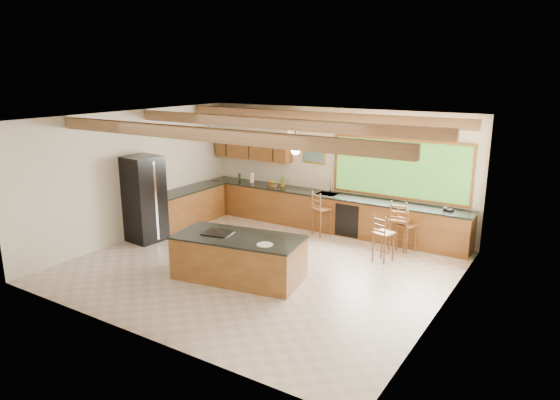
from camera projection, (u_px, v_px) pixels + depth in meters
The scene contains 9 objects.
ground at pixel (261, 266), 10.18m from camera, with size 7.20×7.20×0.00m, color #BCAA9C.
room_shell at pixel (271, 154), 10.25m from camera, with size 7.27×6.54×3.02m.
counter_run at pixel (291, 210), 12.55m from camera, with size 7.12×3.10×1.22m.
island at pixel (239, 257), 9.50m from camera, with size 2.59×1.55×0.87m.
refrigerator at pixel (144, 199), 11.53m from camera, with size 0.85×0.83×2.00m.
bar_stool_a at pixel (321, 210), 11.93m from camera, with size 0.52×0.52×1.10m.
bar_stool_b at pixel (406, 226), 10.86m from camera, with size 0.46×0.46×0.99m.
bar_stool_c at pixel (383, 234), 10.27m from camera, with size 0.45×0.45×1.03m.
bar_stool_d at pixel (399, 221), 10.92m from camera, with size 0.45×0.45×1.15m.
Camera 1 is at (5.41, -7.84, 3.87)m, focal length 32.00 mm.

